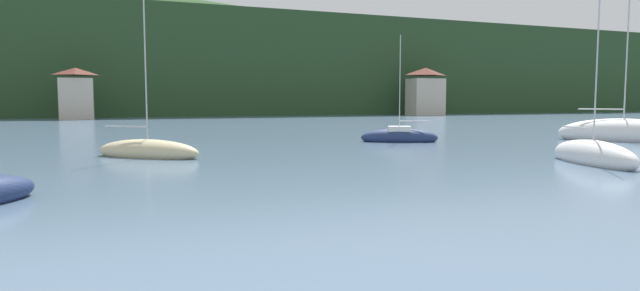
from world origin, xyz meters
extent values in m
cube|color=#264223|center=(0.00, 145.45, 9.58)|extent=(352.00, 65.79, 19.15)
ellipsoid|color=#2D4C28|center=(-28.51, 161.90, 6.70)|extent=(246.40, 46.05, 46.61)
cube|color=#BCB29E|center=(-12.02, 106.06, 3.02)|extent=(4.61, 3.02, 6.05)
pyramid|color=brown|center=(-12.02, 106.06, 7.03)|extent=(4.84, 3.17, 1.06)
cube|color=#BCB29E|center=(48.08, 106.59, 3.45)|extent=(6.39, 4.08, 6.90)
pyramid|color=brown|center=(48.08, 106.59, 8.22)|extent=(6.71, 4.28, 1.43)
ellipsoid|color=#CCBC8E|center=(-5.72, 47.91, 0.28)|extent=(5.36, 4.94, 1.23)
cylinder|color=#B7B7BC|center=(-5.72, 47.91, 4.33)|extent=(0.07, 0.07, 7.44)
cylinder|color=#ADADB2|center=(-6.67, 48.74, 1.51)|extent=(1.95, 1.70, 0.06)
ellipsoid|color=white|center=(12.41, 37.81, 0.33)|extent=(2.90, 5.78, 1.46)
cylinder|color=#B7B7BC|center=(12.41, 37.81, 4.13)|extent=(0.07, 0.07, 6.80)
cylinder|color=#ADADB2|center=(12.72, 38.95, 1.55)|extent=(0.68, 2.30, 0.06)
ellipsoid|color=white|center=(25.34, 46.68, 0.49)|extent=(6.70, 8.21, 2.16)
cylinder|color=#B7B7BC|center=(25.34, 46.68, 5.73)|extent=(0.10, 0.10, 9.29)
cylinder|color=#ADADB2|center=(24.54, 47.86, 2.19)|extent=(1.69, 2.40, 0.09)
ellipsoid|color=navy|center=(10.74, 51.82, 0.28)|extent=(5.35, 3.80, 1.27)
cylinder|color=#B7B7BC|center=(10.74, 51.82, 3.89)|extent=(0.06, 0.06, 6.52)
cylinder|color=#ADADB2|center=(11.64, 51.37, 1.42)|extent=(1.83, 0.96, 0.06)
cube|color=silver|center=(10.74, 51.82, 0.85)|extent=(1.85, 1.70, 0.43)
sphere|color=red|center=(30.04, 56.20, 0.00)|extent=(0.50, 0.50, 0.50)
camera|label=1|loc=(-7.34, 20.67, 2.80)|focal=29.66mm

